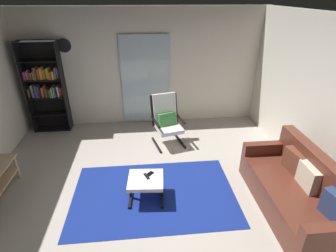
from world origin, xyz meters
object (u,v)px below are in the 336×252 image
at_px(lounge_armchair, 167,119).
at_px(ottoman, 146,182).
at_px(cell_phone, 150,174).
at_px(bookshelf_near_tv, 46,86).
at_px(wall_clock, 64,45).
at_px(leather_sofa, 297,191).
at_px(tv_remote, 147,176).

relative_size(lounge_armchair, ottoman, 1.84).
relative_size(ottoman, cell_phone, 3.96).
bearing_deg(cell_phone, bookshelf_near_tv, 173.63).
xyz_separation_m(ottoman, cell_phone, (0.06, 0.10, 0.07)).
relative_size(bookshelf_near_tv, lounge_armchair, 1.94).
xyz_separation_m(bookshelf_near_tv, cell_phone, (2.13, -2.43, -0.66)).
bearing_deg(wall_clock, leather_sofa, -39.99).
bearing_deg(bookshelf_near_tv, lounge_armchair, -18.39).
distance_m(bookshelf_near_tv, leather_sofa, 5.18).
distance_m(ottoman, wall_clock, 3.47).
distance_m(leather_sofa, cell_phone, 2.13).
height_order(ottoman, cell_phone, cell_phone).
relative_size(leather_sofa, wall_clock, 6.49).
relative_size(lounge_armchair, cell_phone, 7.30).
xyz_separation_m(bookshelf_near_tv, tv_remote, (2.08, -2.49, -0.65)).
xyz_separation_m(tv_remote, wall_clock, (-1.59, 2.63, 1.47)).
bearing_deg(cell_phone, lounge_armchair, 117.86).
height_order(lounge_armchair, cell_phone, lounge_armchair).
bearing_deg(wall_clock, lounge_armchair, -25.81).
bearing_deg(tv_remote, cell_phone, 24.41).
bearing_deg(ottoman, tv_remote, 71.42).
relative_size(leather_sofa, lounge_armchair, 1.84).
height_order(leather_sofa, wall_clock, wall_clock).
xyz_separation_m(lounge_armchair, tv_remote, (-0.46, -1.64, -0.15)).
relative_size(cell_phone, wall_clock, 0.48).
height_order(bookshelf_near_tv, ottoman, bookshelf_near_tv).
bearing_deg(lounge_armchair, wall_clock, 154.19).
bearing_deg(cell_phone, ottoman, -80.40).
bearing_deg(bookshelf_near_tv, tv_remote, -50.04).
bearing_deg(bookshelf_near_tv, ottoman, -50.73).
relative_size(lounge_armchair, wall_clock, 3.53).
bearing_deg(cell_phone, wall_clock, 164.83).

